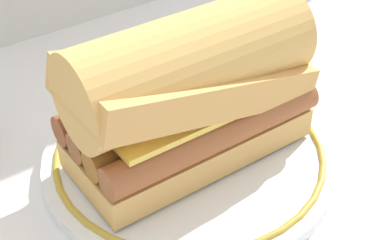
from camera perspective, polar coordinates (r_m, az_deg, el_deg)
The scene contains 3 objects.
ground_plane at distance 0.49m, azimuth 2.33°, elevation -6.45°, with size 1.50×1.50×0.00m, color silver.
plate at distance 0.51m, azimuth 0.00°, elevation -3.37°, with size 0.25×0.25×0.01m.
sausage_sandwich at distance 0.46m, azimuth 0.00°, elevation 3.15°, with size 0.20×0.11×0.13m.
Camera 1 is at (-0.23, -0.27, 0.33)m, focal length 53.96 mm.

